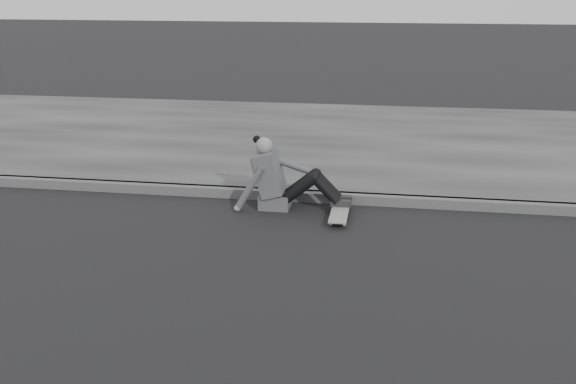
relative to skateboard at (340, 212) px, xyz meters
name	(u,v)px	position (x,y,z in m)	size (l,w,h in m)	color
ground	(483,312)	(1.35, -2.03, -0.07)	(80.00, 80.00, 0.00)	black
curb	(456,204)	(1.35, 0.55, -0.01)	(24.00, 0.16, 0.12)	#4D4D4D
sidewalk	(440,144)	(1.35, 3.57, -0.01)	(24.00, 6.00, 0.12)	#393939
skateboard	(340,212)	(0.00, 0.00, 0.00)	(0.20, 0.78, 0.09)	gray
seated_woman	(280,179)	(-0.73, 0.25, 0.29)	(1.38, 0.46, 0.88)	#49494B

